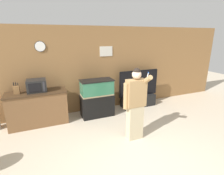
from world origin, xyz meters
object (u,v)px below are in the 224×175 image
Objects in this scene: tv_on_stand at (138,96)px; knife_block at (16,90)px; aquarium_on_stand at (97,98)px; microwave at (37,85)px; person_standing at (135,104)px; counter_island at (38,108)px.

knife_block is at bearing -178.78° from tv_on_stand.
tv_on_stand reaches higher than knife_block.
aquarium_on_stand is 1.54m from tv_on_stand.
microwave reaches higher than aquarium_on_stand.
knife_block is 3.64m from tv_on_stand.
aquarium_on_stand is (2.06, -0.10, -0.47)m from knife_block.
aquarium_on_stand is (1.59, -0.13, -0.52)m from microwave.
microwave is 1.68m from aquarium_on_stand.
tv_on_stand reaches higher than aquarium_on_stand.
person_standing reaches higher than knife_block.
counter_island is at bearing 176.66° from aquarium_on_stand.
person_standing is at bearing -74.17° from aquarium_on_stand.
knife_block is at bearing -176.14° from microwave.
aquarium_on_stand reaches higher than counter_island.
knife_block is 0.27× the size of aquarium_on_stand.
aquarium_on_stand is 0.66× the size of person_standing.
tv_on_stand is at bearing 1.49° from counter_island.
aquarium_on_stand is 0.79× the size of tv_on_stand.
person_standing is (2.04, -1.58, 0.41)m from counter_island.
person_standing is at bearing -123.29° from tv_on_stand.
tv_on_stand reaches higher than counter_island.
tv_on_stand is (3.57, 0.08, -0.67)m from knife_block.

